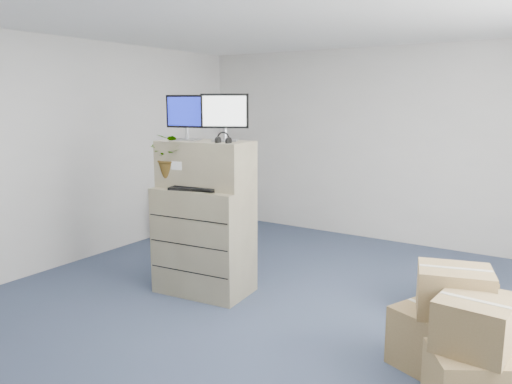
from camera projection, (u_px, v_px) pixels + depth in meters
ground at (256, 328)px, 4.54m from camera, size 7.00×7.00×0.00m
wall_back at (387, 146)px, 7.19m from camera, size 6.00×0.02×2.80m
filing_cabinet_lower at (204, 240)px, 5.33m from camera, size 1.03×0.68×1.14m
filing_cabinet_upper at (206, 164)px, 5.23m from camera, size 1.02×0.58×0.49m
monitor_left at (187, 115)px, 5.22m from camera, size 0.47×0.23×0.47m
monitor_right at (225, 115)px, 5.07m from camera, size 0.44×0.29×0.48m
headphones at (223, 139)px, 4.91m from camera, size 0.15×0.03×0.15m
keyboard at (197, 188)px, 5.11m from camera, size 0.59×0.38×0.03m
mouse at (226, 189)px, 5.02m from camera, size 0.12×0.09×0.04m
water_bottle at (212, 174)px, 5.22m from camera, size 0.08×0.08×0.30m
phone_dock at (198, 182)px, 5.28m from camera, size 0.07×0.06×0.15m
external_drive at (238, 185)px, 5.19m from camera, size 0.22×0.17×0.07m
tissue_box at (234, 179)px, 5.11m from camera, size 0.26×0.19×0.09m
potted_plant at (173, 162)px, 5.25m from camera, size 0.45×0.49×0.45m
office_chair at (197, 211)px, 7.48m from camera, size 0.97×0.93×0.81m
cardboard_boxes at (476, 327)px, 3.87m from camera, size 1.54×2.23×0.83m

